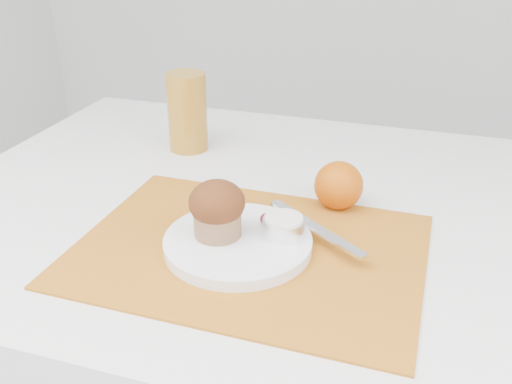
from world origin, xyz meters
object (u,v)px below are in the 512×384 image
(muffin, at_px, (217,209))
(orange, at_px, (339,185))
(plate, at_px, (238,243))
(juice_glass, at_px, (187,112))

(muffin, bearing_deg, orange, 50.55)
(plate, xyz_separation_m, orange, (0.10, 0.16, 0.03))
(juice_glass, relative_size, muffin, 1.88)
(plate, relative_size, orange, 2.68)
(orange, relative_size, juice_glass, 0.51)
(plate, height_order, muffin, muffin)
(plate, xyz_separation_m, muffin, (-0.03, 0.00, 0.05))
(plate, relative_size, juice_glass, 1.36)
(orange, relative_size, muffin, 0.96)
(juice_glass, distance_m, muffin, 0.36)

